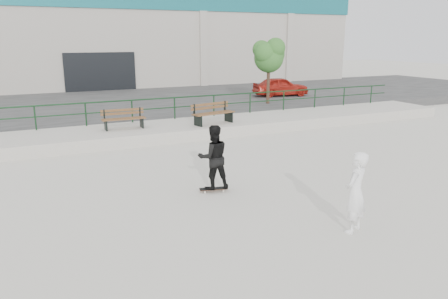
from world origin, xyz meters
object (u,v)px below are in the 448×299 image
bench_left (123,119)px  tree (269,54)px  red_car (281,86)px  skateboard (214,189)px  standing_skater (213,157)px  seated_skater (355,192)px  bench_right (213,113)px

bench_left → tree: tree is taller
red_car → skateboard: red_car is taller
standing_skater → seated_skater: 4.09m
skateboard → red_car: bearing=65.1°
bench_right → seated_skater: 10.59m
bench_left → bench_right: (3.80, -0.60, 0.05)m
bench_left → red_car: 13.29m
bench_left → red_car: red_car is taller
tree → red_car: (2.48, 2.58, -2.16)m
bench_left → standing_skater: (0.80, -7.40, 0.09)m
red_car → standing_skater: (-10.91, -13.68, -0.12)m
tree → standing_skater: size_ratio=2.06×
seated_skater → standing_skater: bearing=-91.7°
bench_left → red_car: (11.71, 6.28, 0.21)m
bench_left → bench_right: bearing=-7.2°
bench_right → standing_skater: bearing=-125.8°
bench_left → seated_skater: size_ratio=0.99×
bench_right → skateboard: size_ratio=2.58×
bench_right → standing_skater: size_ratio=1.15×
skateboard → seated_skater: seated_skater is taller
standing_skater → seated_skater: standing_skater is taller
bench_right → seated_skater: bearing=-108.9°
bench_right → skateboard: bench_right is taller
tree → skateboard: (-8.43, -11.11, -3.20)m
bench_left → skateboard: bench_left is taller
standing_skater → seated_skater: (1.73, -3.71, -0.08)m
red_car → skateboard: 17.53m
bench_right → seated_skater: seated_skater is taller
tree → standing_skater: (-8.43, -11.11, -2.28)m
bench_right → skateboard: (-3.01, -6.80, -0.88)m
red_car → seated_skater: seated_skater is taller
tree → red_car: tree is taller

